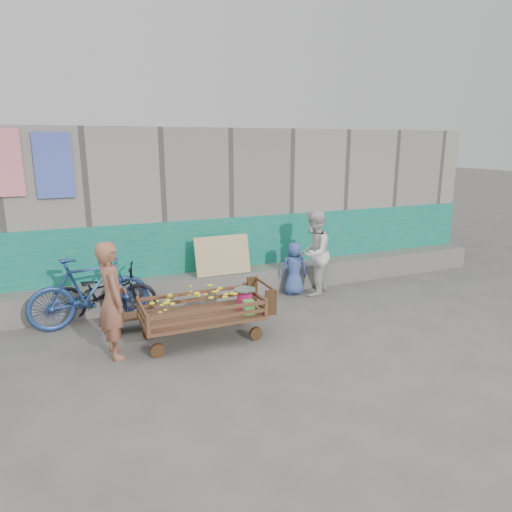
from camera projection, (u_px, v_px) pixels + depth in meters
name	position (u px, v px, depth m)	size (l,w,h in m)	color
ground	(256.00, 351.00, 6.18)	(80.00, 80.00, 0.00)	#53524C
building_wall	(180.00, 206.00, 9.44)	(12.00, 3.50, 3.00)	gray
banana_cart	(199.00, 305.00, 6.40)	(1.84, 0.84, 0.79)	#4F2F1B
bench	(142.00, 317.00, 6.86)	(1.00, 0.30, 0.25)	#4F2F1B
vendor_man	(112.00, 300.00, 5.87)	(0.56, 0.37, 1.55)	#975E44
woman	(314.00, 253.00, 8.31)	(0.76, 0.59, 1.57)	silver
child	(294.00, 268.00, 8.39)	(0.48, 0.31, 0.99)	#3E58A5
bicycle_dark	(104.00, 292.00, 7.24)	(0.57, 1.63, 0.86)	black
bicycle_blue	(90.00, 291.00, 6.95)	(0.51, 1.81, 1.09)	navy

